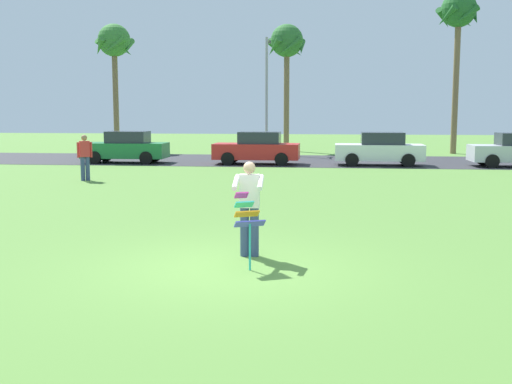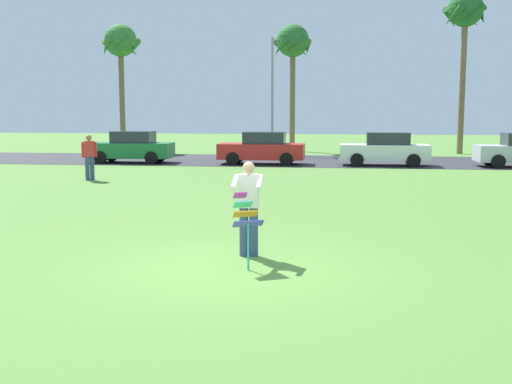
% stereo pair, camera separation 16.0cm
% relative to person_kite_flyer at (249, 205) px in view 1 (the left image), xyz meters
% --- Properties ---
extents(ground_plane, '(120.00, 120.00, 0.00)m').
position_rel_person_kite_flyer_xyz_m(ground_plane, '(-0.26, -0.86, -0.95)').
color(ground_plane, '#568438').
extents(road_strip, '(120.00, 8.00, 0.01)m').
position_rel_person_kite_flyer_xyz_m(road_strip, '(-0.26, 21.90, -0.95)').
color(road_strip, '#2D2D33').
rests_on(road_strip, ground).
extents(person_kite_flyer, '(0.56, 0.67, 1.73)m').
position_rel_person_kite_flyer_xyz_m(person_kite_flyer, '(0.00, 0.00, 0.00)').
color(person_kite_flyer, '#384772').
rests_on(person_kite_flyer, ground).
extents(kite_held, '(0.60, 0.72, 1.26)m').
position_rel_person_kite_flyer_xyz_m(kite_held, '(0.07, -0.85, -0.08)').
color(kite_held, '#D83399').
rests_on(kite_held, ground).
extents(parked_car_green, '(4.23, 1.89, 1.60)m').
position_rel_person_kite_flyer_xyz_m(parked_car_green, '(-8.84, 19.50, -0.18)').
color(parked_car_green, '#1E7238').
rests_on(parked_car_green, ground).
extents(parked_car_red, '(4.21, 1.85, 1.60)m').
position_rel_person_kite_flyer_xyz_m(parked_car_red, '(-2.15, 19.50, -0.18)').
color(parked_car_red, red).
rests_on(parked_car_red, ground).
extents(parked_car_white, '(4.21, 1.86, 1.60)m').
position_rel_person_kite_flyer_xyz_m(parked_car_white, '(3.80, 19.50, -0.18)').
color(parked_car_white, white).
rests_on(parked_car_white, ground).
extents(palm_tree_left_near, '(2.58, 2.71, 8.22)m').
position_rel_person_kite_flyer_xyz_m(palm_tree_left_near, '(-12.62, 28.98, 5.87)').
color(palm_tree_left_near, brown).
rests_on(palm_tree_left_near, ground).
extents(palm_tree_right_near, '(2.58, 2.71, 8.16)m').
position_rel_person_kite_flyer_xyz_m(palm_tree_right_near, '(-1.46, 30.04, 5.82)').
color(palm_tree_right_near, brown).
rests_on(palm_tree_right_near, ground).
extents(palm_tree_centre_far, '(2.58, 2.71, 9.69)m').
position_rel_person_kite_flyer_xyz_m(palm_tree_centre_far, '(8.95, 28.54, 7.22)').
color(palm_tree_centre_far, brown).
rests_on(palm_tree_centre_far, ground).
extents(streetlight_pole, '(0.24, 1.65, 7.00)m').
position_rel_person_kite_flyer_xyz_m(streetlight_pole, '(-2.45, 27.14, 3.05)').
color(streetlight_pole, '#9E9EA3').
rests_on(streetlight_pole, ground).
extents(person_walker_near, '(0.50, 0.38, 1.73)m').
position_rel_person_kite_flyer_xyz_m(person_walker_near, '(-7.77, 11.55, -0.02)').
color(person_walker_near, '#384772').
rests_on(person_walker_near, ground).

